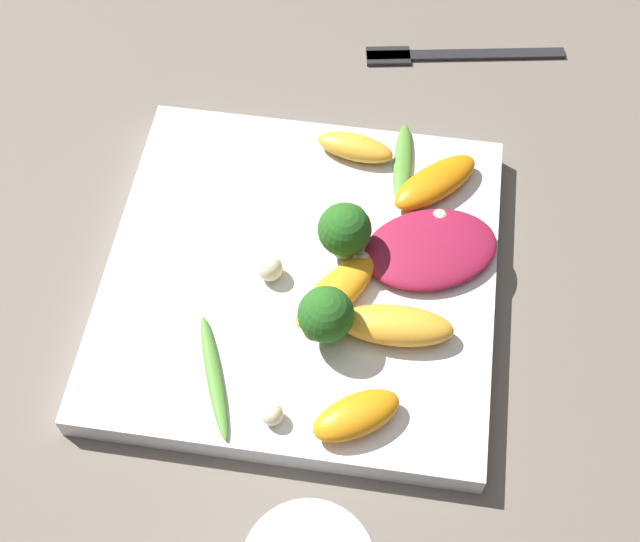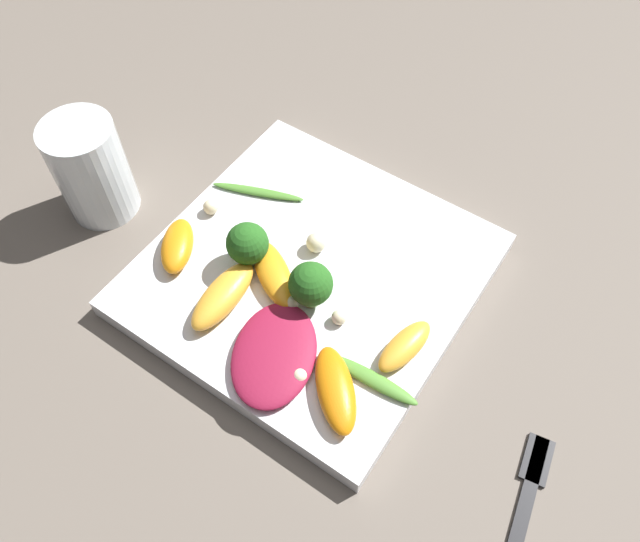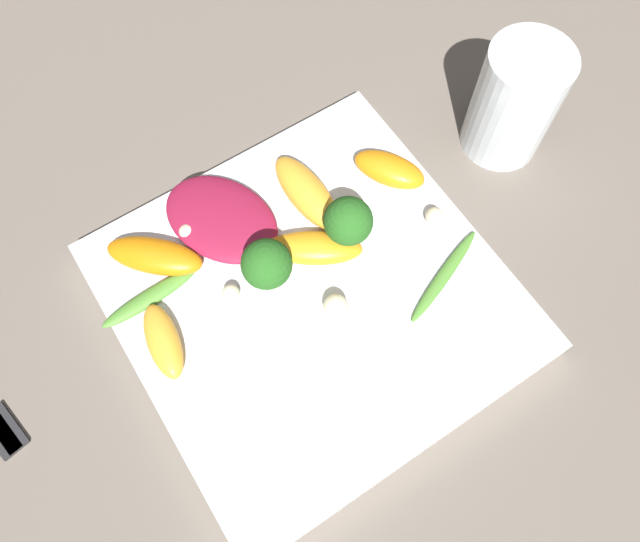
# 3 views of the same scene
# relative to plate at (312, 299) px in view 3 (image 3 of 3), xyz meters

# --- Properties ---
(ground_plane) EXTENTS (2.40, 2.40, 0.00)m
(ground_plane) POSITION_rel_plate_xyz_m (0.00, 0.00, -0.01)
(ground_plane) COLOR #6B6056
(plate) EXTENTS (0.28, 0.28, 0.02)m
(plate) POSITION_rel_plate_xyz_m (0.00, 0.00, 0.00)
(plate) COLOR white
(plate) RESTS_ON ground_plane
(drinking_glass) EXTENTS (0.07, 0.07, 0.10)m
(drinking_glass) POSITION_rel_plate_xyz_m (0.23, 0.04, 0.04)
(drinking_glass) COLOR white
(drinking_glass) RESTS_ON ground_plane
(radicchio_leaf_0) EXTENTS (0.10, 0.12, 0.01)m
(radicchio_leaf_0) POSITION_rel_plate_xyz_m (-0.03, 0.09, 0.02)
(radicchio_leaf_0) COLOR maroon
(radicchio_leaf_0) RESTS_ON plate
(orange_segment_0) EXTENTS (0.08, 0.08, 0.02)m
(orange_segment_0) POSITION_rel_plate_xyz_m (-0.09, 0.09, 0.02)
(orange_segment_0) COLOR orange
(orange_segment_0) RESTS_ON plate
(orange_segment_1) EXTENTS (0.03, 0.08, 0.02)m
(orange_segment_1) POSITION_rel_plate_xyz_m (0.04, 0.07, 0.02)
(orange_segment_1) COLOR #FCAD33
(orange_segment_1) RESTS_ON plate
(orange_segment_2) EXTENTS (0.06, 0.07, 0.02)m
(orange_segment_2) POSITION_rel_plate_xyz_m (0.11, 0.05, 0.02)
(orange_segment_2) COLOR orange
(orange_segment_2) RESTS_ON plate
(orange_segment_3) EXTENTS (0.03, 0.06, 0.02)m
(orange_segment_3) POSITION_rel_plate_xyz_m (-0.11, 0.03, 0.02)
(orange_segment_3) COLOR #FCAD33
(orange_segment_3) RESTS_ON plate
(orange_segment_4) EXTENTS (0.08, 0.07, 0.02)m
(orange_segment_4) POSITION_rel_plate_xyz_m (0.02, 0.03, 0.02)
(orange_segment_4) COLOR orange
(orange_segment_4) RESTS_ON plate
(broccoli_floret_0) EXTENTS (0.04, 0.04, 0.05)m
(broccoli_floret_0) POSITION_rel_plate_xyz_m (0.05, 0.03, 0.04)
(broccoli_floret_0) COLOR #84AD5B
(broccoli_floret_0) RESTS_ON plate
(broccoli_floret_1) EXTENTS (0.04, 0.04, 0.05)m
(broccoli_floret_1) POSITION_rel_plate_xyz_m (-0.02, 0.03, 0.04)
(broccoli_floret_1) COLOR #84AD5B
(broccoli_floret_1) RESTS_ON plate
(arugula_sprig_0) EXTENTS (0.08, 0.02, 0.01)m
(arugula_sprig_0) POSITION_rel_plate_xyz_m (-0.11, 0.06, 0.01)
(arugula_sprig_0) COLOR #518E33
(arugula_sprig_0) RESTS_ON plate
(arugula_sprig_1) EXTENTS (0.09, 0.04, 0.01)m
(arugula_sprig_1) POSITION_rel_plate_xyz_m (0.09, -0.04, 0.01)
(arugula_sprig_1) COLOR #518E33
(arugula_sprig_1) RESTS_ON plate
(macadamia_nut_0) EXTENTS (0.01, 0.01, 0.01)m
(macadamia_nut_0) POSITION_rel_plate_xyz_m (-0.06, 0.10, 0.02)
(macadamia_nut_0) COLOR beige
(macadamia_nut_0) RESTS_ON plate
(macadamia_nut_1) EXTENTS (0.01, 0.01, 0.01)m
(macadamia_nut_1) POSITION_rel_plate_xyz_m (-0.01, 0.04, 0.02)
(macadamia_nut_1) COLOR beige
(macadamia_nut_1) RESTS_ON plate
(macadamia_nut_2) EXTENTS (0.01, 0.01, 0.01)m
(macadamia_nut_2) POSITION_rel_plate_xyz_m (-0.05, 0.03, 0.02)
(macadamia_nut_2) COLOR beige
(macadamia_nut_2) RESTS_ON plate
(macadamia_nut_3) EXTENTS (0.02, 0.02, 0.02)m
(macadamia_nut_3) POSITION_rel_plate_xyz_m (0.01, -0.02, 0.02)
(macadamia_nut_3) COLOR beige
(macadamia_nut_3) RESTS_ON plate
(macadamia_nut_4) EXTENTS (0.01, 0.01, 0.01)m
(macadamia_nut_4) POSITION_rel_plate_xyz_m (0.12, 0.00, 0.02)
(macadamia_nut_4) COLOR beige
(macadamia_nut_4) RESTS_ON plate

